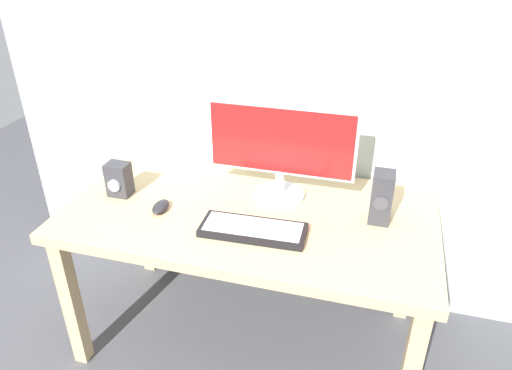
{
  "coord_description": "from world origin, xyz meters",
  "views": [
    {
      "loc": [
        0.48,
        -1.59,
        1.75
      ],
      "look_at": [
        0.03,
        0.0,
        0.83
      ],
      "focal_mm": 33.71,
      "sensor_mm": 36.0,
      "label": 1
    }
  ],
  "objects_px": {
    "monitor": "(281,148)",
    "speaker_right": "(382,197)",
    "mouse": "(161,207)",
    "desk": "(250,225)",
    "audio_controller": "(119,179)",
    "keyboard_primary": "(253,230)"
  },
  "relations": [
    {
      "from": "keyboard_primary",
      "to": "speaker_right",
      "type": "height_order",
      "value": "speaker_right"
    },
    {
      "from": "desk",
      "to": "monitor",
      "type": "relative_size",
      "value": 2.44
    },
    {
      "from": "monitor",
      "to": "audio_controller",
      "type": "relative_size",
      "value": 4.19
    },
    {
      "from": "audio_controller",
      "to": "mouse",
      "type": "bearing_deg",
      "value": -17.75
    },
    {
      "from": "monitor",
      "to": "speaker_right",
      "type": "relative_size",
      "value": 2.92
    },
    {
      "from": "mouse",
      "to": "speaker_right",
      "type": "distance_m",
      "value": 0.88
    },
    {
      "from": "mouse",
      "to": "monitor",
      "type": "bearing_deg",
      "value": 25.88
    },
    {
      "from": "monitor",
      "to": "speaker_right",
      "type": "bearing_deg",
      "value": -11.33
    },
    {
      "from": "desk",
      "to": "speaker_right",
      "type": "relative_size",
      "value": 7.13
    },
    {
      "from": "keyboard_primary",
      "to": "mouse",
      "type": "bearing_deg",
      "value": 172.56
    },
    {
      "from": "audio_controller",
      "to": "monitor",
      "type": "bearing_deg",
      "value": 15.04
    },
    {
      "from": "mouse",
      "to": "desk",
      "type": "bearing_deg",
      "value": 12.65
    },
    {
      "from": "keyboard_primary",
      "to": "mouse",
      "type": "relative_size",
      "value": 3.77
    },
    {
      "from": "audio_controller",
      "to": "speaker_right",
      "type": "bearing_deg",
      "value": 4.96
    },
    {
      "from": "speaker_right",
      "to": "monitor",
      "type": "bearing_deg",
      "value": 168.67
    },
    {
      "from": "monitor",
      "to": "desk",
      "type": "bearing_deg",
      "value": -122.1
    },
    {
      "from": "monitor",
      "to": "audio_controller",
      "type": "xyz_separation_m",
      "value": [
        -0.66,
        -0.18,
        -0.15
      ]
    },
    {
      "from": "desk",
      "to": "monitor",
      "type": "height_order",
      "value": "monitor"
    },
    {
      "from": "desk",
      "to": "speaker_right",
      "type": "height_order",
      "value": "speaker_right"
    },
    {
      "from": "monitor",
      "to": "mouse",
      "type": "distance_m",
      "value": 0.55
    },
    {
      "from": "desk",
      "to": "audio_controller",
      "type": "relative_size",
      "value": 10.23
    },
    {
      "from": "keyboard_primary",
      "to": "audio_controller",
      "type": "xyz_separation_m",
      "value": [
        -0.63,
        0.12,
        0.06
      ]
    }
  ]
}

